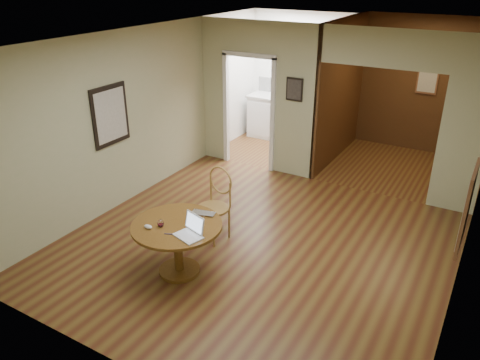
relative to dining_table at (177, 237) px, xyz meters
The scene contains 11 objects.
floor 1.24m from the dining_table, 61.16° to the left, with size 5.00×5.00×0.00m, color #4E2616.
room_shell 4.16m from the dining_table, 88.92° to the left, with size 5.20×7.50×5.00m.
dining_table is the anchor object (origin of this frame).
chair 0.96m from the dining_table, 93.36° to the left, with size 0.51×0.51×1.05m.
open_laptop 0.39m from the dining_table, 18.85° to the right, with size 0.37×0.36×0.23m.
closed_laptop 0.41m from the dining_table, 65.99° to the left, with size 0.30×0.19×0.02m, color silver.
mouse 0.39m from the dining_table, 133.09° to the right, with size 0.11×0.06×0.05m, color silver.
wine_glass 0.29m from the dining_table, 133.27° to the right, with size 0.08×0.08×0.09m, color white, non-canonical shape.
pen 0.30m from the dining_table, 69.55° to the right, with size 0.01×0.01×0.15m, color #0B1552.
kitchen_cabinet 5.25m from the dining_table, 98.80° to the left, with size 2.06×0.60×0.94m.
grocery_bag 5.24m from the dining_table, 93.73° to the left, with size 0.31×0.27×0.31m, color beige.
Camera 1 is at (2.58, -4.84, 3.53)m, focal length 35.00 mm.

